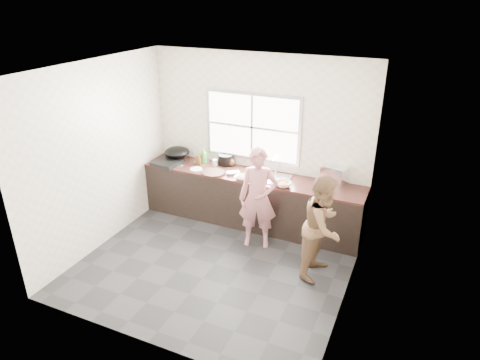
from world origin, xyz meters
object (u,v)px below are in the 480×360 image
at_px(person_side, 323,227).
at_px(burner, 167,163).
at_px(bottle_green, 204,156).
at_px(bottle_brown_tall, 198,159).
at_px(bottle_brown_short, 231,161).
at_px(plate_food, 196,169).
at_px(black_pot, 226,160).
at_px(pot_lid_right, 202,162).
at_px(woman, 258,201).
at_px(pot_lid_left, 177,163).
at_px(cutting_board, 213,173).
at_px(bowl_mince, 242,177).
at_px(wok, 177,152).
at_px(dish_rack, 335,175).
at_px(glass_jar, 215,163).
at_px(bowl_held, 276,183).
at_px(bowl_crabs, 283,185).

height_order(person_side, burner, person_side).
height_order(bottle_green, bottle_brown_tall, bottle_green).
xyz_separation_m(person_side, bottle_brown_short, (-1.83, 1.09, 0.22)).
height_order(plate_food, bottle_brown_short, bottle_brown_short).
xyz_separation_m(black_pot, pot_lid_right, (-0.42, -0.07, -0.08)).
bearing_deg(woman, bottle_brown_short, 120.12).
xyz_separation_m(plate_food, bottle_brown_short, (0.45, 0.38, 0.07)).
bearing_deg(pot_lid_left, woman, -15.98).
bearing_deg(burner, cutting_board, -3.12).
bearing_deg(bowl_mince, wok, 167.24).
relative_size(bottle_green, dish_rack, 0.72).
height_order(cutting_board, black_pot, black_pot).
bearing_deg(pot_lid_left, cutting_board, -9.97).
distance_m(black_pot, glass_jar, 0.19).
height_order(bowl_held, wok, wok).
height_order(black_pot, plate_food, black_pot).
xyz_separation_m(cutting_board, pot_lid_right, (-0.41, 0.37, -0.01)).
relative_size(bowl_mince, glass_jar, 1.91).
distance_m(plate_food, glass_jar, 0.35).
distance_m(bowl_mince, bottle_brown_tall, 0.95).
xyz_separation_m(bowl_held, dish_rack, (0.78, 0.44, 0.11)).
relative_size(bottle_brown_tall, dish_rack, 0.48).
bearing_deg(bottle_brown_tall, pot_lid_right, 88.36).
bearing_deg(glass_jar, wok, -179.03).
xyz_separation_m(woman, pot_lid_right, (-1.32, 0.71, 0.15)).
bearing_deg(cutting_board, plate_food, 173.09).
bearing_deg(wok, bowl_held, -9.09).
distance_m(bowl_mince, bottle_brown_short, 0.57).
xyz_separation_m(woman, black_pot, (-0.90, 0.78, 0.23)).
bearing_deg(woman, bottle_green, 135.43).
relative_size(bowl_held, wok, 0.43).
relative_size(glass_jar, pot_lid_right, 0.44).
height_order(bowl_held, plate_food, bowl_held).
bearing_deg(woman, pot_lid_right, 135.99).
relative_size(cutting_board, pot_lid_left, 1.31).
bearing_deg(plate_food, burner, 179.17).
distance_m(cutting_board, pot_lid_left, 0.78).
xyz_separation_m(bottle_brown_tall, glass_jar, (0.29, 0.05, -0.03)).
bearing_deg(bowl_held, woman, -112.35).
height_order(plate_food, pot_lid_left, plate_food).
height_order(bottle_green, wok, bottle_green).
distance_m(bottle_brown_tall, burner, 0.52).
xyz_separation_m(pot_lid_left, pot_lid_right, (0.35, 0.23, -0.00)).
relative_size(plate_food, burner, 0.48).
bearing_deg(burner, bottle_brown_tall, 24.41).
relative_size(bowl_held, glass_jar, 1.61).
height_order(plate_food, burner, burner).
relative_size(person_side, wok, 3.37).
height_order(bowl_crabs, bowl_held, bowl_crabs).
xyz_separation_m(bowl_held, wok, (-1.89, 0.30, 0.11)).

